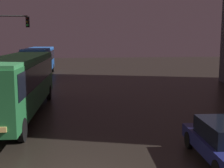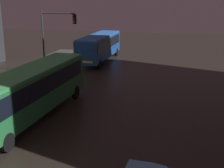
% 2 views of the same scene
% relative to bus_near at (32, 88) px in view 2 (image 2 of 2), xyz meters
% --- Properties ---
extents(bus_near, '(2.98, 11.97, 3.28)m').
position_rel_bus_near_xyz_m(bus_near, '(0.00, 0.00, 0.00)').
color(bus_near, '#236B38').
rests_on(bus_near, ground).
extents(bus_far, '(2.83, 10.88, 3.17)m').
position_rel_bus_near_xyz_m(bus_far, '(-0.67, 18.85, -0.07)').
color(bus_far, '#194793').
rests_on(bus_far, ground).
extents(traffic_light_main, '(3.51, 0.35, 6.43)m').
position_rel_bus_near_xyz_m(traffic_light_main, '(-2.82, 10.41, 2.34)').
color(traffic_light_main, '#2D2D2D').
rests_on(traffic_light_main, ground).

